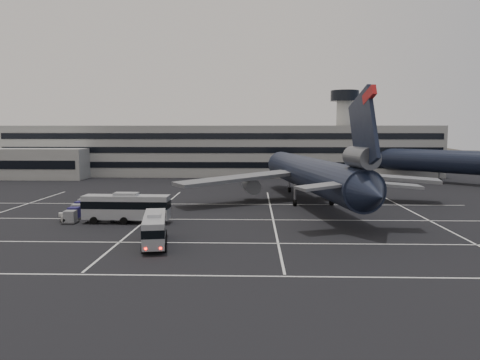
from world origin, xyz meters
The scene contains 11 objects.
ground centered at (0.00, 0.00, 0.00)m, with size 260.00×260.00×0.00m, color black.
lane_markings centered at (0.95, 0.72, 0.01)m, with size 90.00×55.62×0.01m.
terminal centered at (-2.95, 71.14, 6.93)m, with size 125.00×26.00×24.00m.
hills centered at (17.99, 170.00, -12.07)m, with size 352.00×180.00×44.00m.
trijet_main centered at (19.06, 18.45, 5.25)m, with size 46.86×57.57×18.08m.
trijet_far centered at (55.34, 53.29, 5.43)m, with size 44.69×44.59×18.08m.
bus_near centered at (-1.73, -10.93, 1.96)m, with size 4.11×10.41×3.58m.
bus_far centered at (-8.22, 1.30, 2.29)m, with size 11.91×3.31×4.18m.
tug_a centered at (-17.18, 2.14, 0.55)m, with size 1.82×2.23×1.25m.
tug_b centered at (-5.83, 5.05, 0.65)m, with size 2.28×2.64×1.46m.
uld_cluster centered at (-14.64, 6.72, 0.85)m, with size 9.03×14.42×1.75m.
Camera 1 is at (9.28, -61.53, 12.58)m, focal length 35.00 mm.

